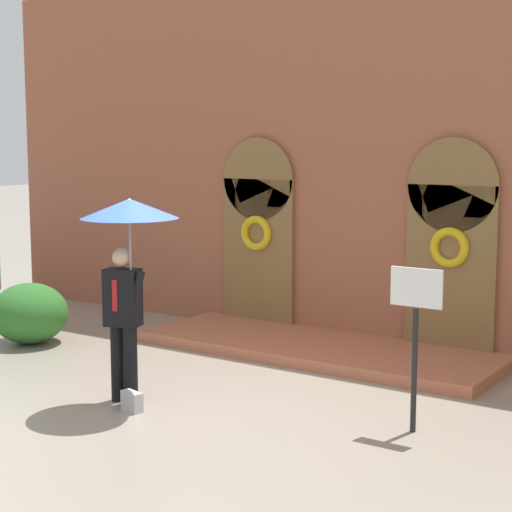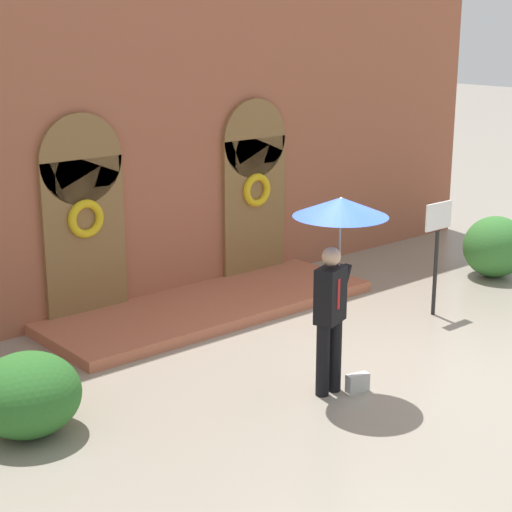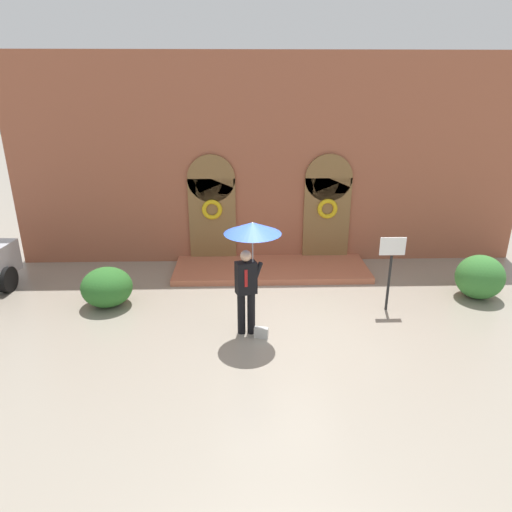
{
  "view_description": "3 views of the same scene",
  "coord_description": "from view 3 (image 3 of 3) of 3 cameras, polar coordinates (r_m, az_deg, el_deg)",
  "views": [
    {
      "loc": [
        5.96,
        -7.21,
        3.01
      ],
      "look_at": [
        -0.13,
        1.68,
        1.54
      ],
      "focal_mm": 60.0,
      "sensor_mm": 36.0,
      "label": 1
    },
    {
      "loc": [
        -7.44,
        -6.74,
        4.34
      ],
      "look_at": [
        -0.53,
        1.37,
        1.34
      ],
      "focal_mm": 60.0,
      "sensor_mm": 36.0,
      "label": 2
    },
    {
      "loc": [
        -0.75,
        -8.39,
        4.79
      ],
      "look_at": [
        -0.45,
        1.72,
        0.97
      ],
      "focal_mm": 32.0,
      "sensor_mm": 36.0,
      "label": 3
    }
  ],
  "objects": [
    {
      "name": "shrub_left",
      "position": [
        10.97,
        -18.14,
        -3.71
      ],
      "size": [
        1.15,
        1.12,
        0.9
      ],
      "primitive_type": "ellipsoid",
      "color": "#2D6B28",
      "rests_on": "ground"
    },
    {
      "name": "building_facade",
      "position": [
        12.74,
        1.73,
        11.13
      ],
      "size": [
        14.0,
        2.3,
        5.6
      ],
      "color": "#9E563D",
      "rests_on": "ground"
    },
    {
      "name": "handbag",
      "position": [
        9.29,
        0.66,
        -9.55
      ],
      "size": [
        0.3,
        0.18,
        0.22
      ],
      "primitive_type": "cube",
      "rotation": [
        0.0,
        0.0,
        -0.23
      ],
      "color": "#B7B7B2",
      "rests_on": "ground"
    },
    {
      "name": "shrub_right",
      "position": [
        12.0,
        26.2,
        -2.37
      ],
      "size": [
        1.11,
        1.06,
        1.05
      ],
      "primitive_type": "ellipsoid",
      "color": "#387A33",
      "rests_on": "ground"
    },
    {
      "name": "person_with_umbrella",
      "position": [
        8.71,
        -0.65,
        1.4
      ],
      "size": [
        1.1,
        1.1,
        2.36
      ],
      "color": "black",
      "rests_on": "ground"
    },
    {
      "name": "sign_post",
      "position": [
        10.37,
        16.52,
        -0.69
      ],
      "size": [
        0.56,
        0.06,
        1.72
      ],
      "color": "black",
      "rests_on": "ground"
    },
    {
      "name": "ground_plane",
      "position": [
        9.69,
        3.0,
        -8.98
      ],
      "size": [
        80.0,
        80.0,
        0.0
      ],
      "primitive_type": "plane",
      "color": "gray"
    }
  ]
}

